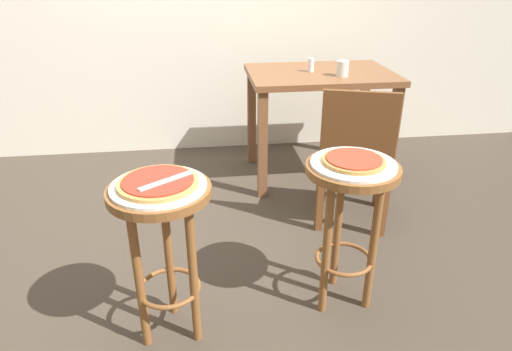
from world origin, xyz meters
The scene contains 12 objects.
ground_plane centered at (0.00, 0.00, 0.00)m, with size 6.00×6.00×0.00m, color #42382D.
stool_foreground centered at (-0.05, -0.51, 0.52)m, with size 0.39×0.39×0.70m.
serving_plate_foreground centered at (-0.05, -0.51, 0.70)m, with size 0.36×0.36×0.01m, color white.
pizza_foreground centered at (-0.05, -0.51, 0.72)m, with size 0.30×0.30×0.02m.
stool_middle centered at (0.73, -0.41, 0.52)m, with size 0.39×0.39×0.70m.
serving_plate_middle centered at (0.73, -0.41, 0.70)m, with size 0.35×0.35×0.01m, color white.
pizza_middle centered at (0.73, -0.41, 0.72)m, with size 0.26×0.26×0.02m.
dining_table centered at (0.95, 0.96, 0.64)m, with size 0.98×0.68×0.77m.
cup_near_edge centered at (1.06, 0.82, 0.82)m, with size 0.08×0.08×0.10m, color silver.
condiment_shaker centered at (0.88, 0.97, 0.81)m, with size 0.04×0.04×0.09m, color white.
wooden_chair centered at (0.99, 0.25, 0.47)m, with size 0.50×0.50×0.85m.
pizza_server_knife centered at (-0.02, -0.53, 0.73)m, with size 0.22×0.02×0.01m, color silver.
Camera 1 is at (0.12, -2.03, 1.46)m, focal length 31.74 mm.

